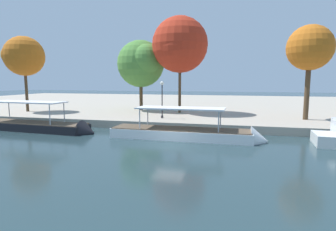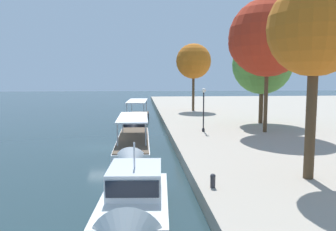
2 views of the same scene
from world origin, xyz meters
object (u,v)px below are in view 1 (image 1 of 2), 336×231
object	(u,v)px
lamp_post	(162,95)
tree_0	(143,62)
tour_boat_1	(191,136)
mooring_bollard_0	(333,124)
tree_2	(179,46)
tree_1	(309,47)
tour_boat_0	(36,128)
tree_4	(23,56)

from	to	relation	value
lamp_post	tree_0	bearing A→B (deg)	122.82
tour_boat_1	lamp_post	xyz separation A→B (m)	(-4.49, 6.78, 3.16)
mooring_bollard_0	tree_2	distance (m)	19.95
lamp_post	tree_2	world-z (taller)	tree_2
tree_1	tree_2	xyz separation A→B (m)	(-14.91, 2.77, 0.97)
mooring_bollard_0	lamp_post	world-z (taller)	lamp_post
tour_boat_0	lamp_post	world-z (taller)	lamp_post
tree_4	tour_boat_1	bearing A→B (deg)	-19.44
tree_2	tree_4	world-z (taller)	tree_2
tree_2	tree_4	distance (m)	21.42
lamp_post	tree_4	size ratio (longest dim) A/B	0.41
tour_boat_0	tree_2	world-z (taller)	tree_2
tree_2	tour_boat_0	bearing A→B (deg)	-135.66
tree_1	lamp_post	bearing A→B (deg)	-169.77
mooring_bollard_0	tree_0	bearing A→B (deg)	155.10
lamp_post	tour_boat_0	bearing A→B (deg)	-150.60
tree_1	tree_0	bearing A→B (deg)	167.40
tour_boat_1	tree_4	xyz separation A→B (m)	(-24.77, 8.74, 8.14)
tour_boat_0	tree_2	size ratio (longest dim) A/B	1.15
mooring_bollard_0	tree_1	world-z (taller)	tree_1
mooring_bollard_0	tree_4	world-z (taller)	tree_4
tour_boat_1	tree_4	world-z (taller)	tree_4
tour_boat_1	mooring_bollard_0	size ratio (longest dim) A/B	19.38
tree_2	mooring_bollard_0	bearing A→B (deg)	-27.13
tour_boat_0	mooring_bollard_0	size ratio (longest dim) A/B	20.70
tree_1	tree_4	size ratio (longest dim) A/B	0.99
tour_boat_1	tree_0	world-z (taller)	tree_0
tour_boat_0	tour_boat_1	world-z (taller)	tour_boat_0
mooring_bollard_0	tour_boat_1	bearing A→B (deg)	-161.55
tour_boat_0	tour_boat_1	bearing A→B (deg)	2.69
mooring_bollard_0	tree_0	xyz separation A→B (m)	(-21.67, 10.06, 6.49)
mooring_bollard_0	tree_0	distance (m)	24.75
tree_1	tree_4	world-z (taller)	tree_4
tour_boat_1	tree_1	size ratio (longest dim) A/B	1.33
tree_2	tree_1	bearing A→B (deg)	-10.52
tree_0	tree_2	distance (m)	6.18
tour_boat_0	tour_boat_1	xyz separation A→B (m)	(16.15, -0.21, 0.03)
tree_0	lamp_post	bearing A→B (deg)	-57.18
tree_0	tree_4	bearing A→B (deg)	-160.61
tree_0	tree_2	bearing A→B (deg)	-18.00
tour_boat_1	lamp_post	distance (m)	8.72
tour_boat_0	tree_1	xyz separation A→B (m)	(27.36, 9.40, 8.39)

